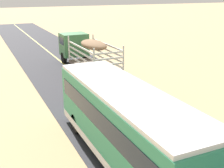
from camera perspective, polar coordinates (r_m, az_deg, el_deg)
livestock_truck at (r=27.66m, az=-6.05°, el=6.88°), size 2.53×9.70×3.02m
bus at (r=12.36m, az=2.54°, el=-7.55°), size 2.54×10.00×3.21m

